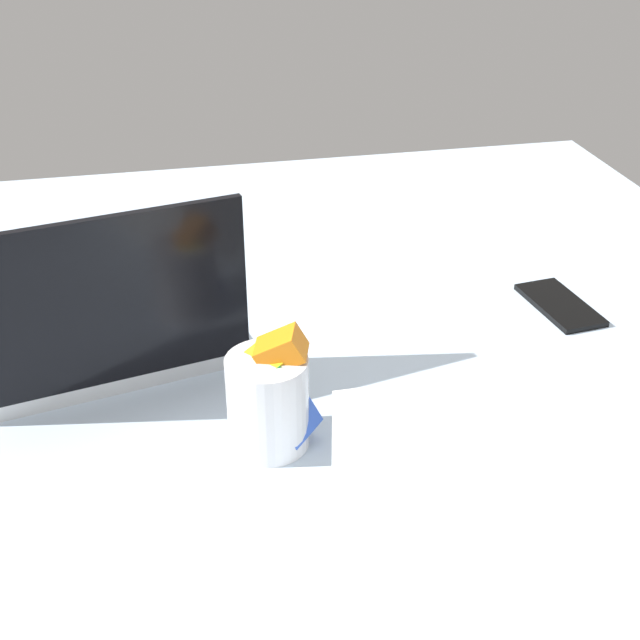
# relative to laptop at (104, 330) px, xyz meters

# --- Properties ---
(bed_mattress) EXTENTS (1.80, 1.40, 0.18)m
(bed_mattress) POSITION_rel_laptop_xyz_m (-0.09, 0.01, -0.13)
(bed_mattress) COLOR silver
(bed_mattress) RESTS_ON ground
(laptop) EXTENTS (0.37, 0.29, 0.23)m
(laptop) POSITION_rel_laptop_xyz_m (0.00, 0.00, 0.00)
(laptop) COLOR #B7BABC
(laptop) RESTS_ON bed_mattress
(snack_cup) EXTENTS (0.11, 0.09, 0.15)m
(snack_cup) POSITION_rel_laptop_xyz_m (-0.18, 0.21, 0.01)
(snack_cup) COLOR silver
(snack_cup) RESTS_ON bed_mattress
(cell_phone) EXTENTS (0.08, 0.15, 0.01)m
(cell_phone) POSITION_rel_laptop_xyz_m (-0.63, -0.01, -0.04)
(cell_phone) COLOR black
(cell_phone) RESTS_ON bed_mattress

